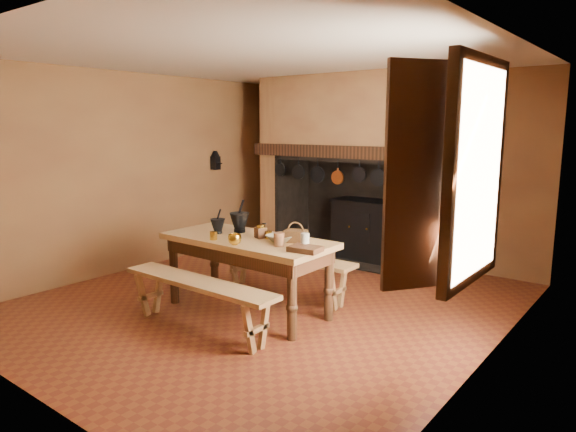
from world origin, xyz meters
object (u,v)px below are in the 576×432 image
object	(u,v)px
coffee_grinder	(261,232)
mixing_bowl	(281,238)
iron_range	(368,229)
work_table	(247,249)
bench_front	(198,293)
wicker_basket	(296,235)

from	to	relation	value
coffee_grinder	mixing_bowl	bearing A→B (deg)	22.79
iron_range	work_table	bearing A→B (deg)	-88.99
iron_range	mixing_bowl	distance (m)	2.79
bench_front	iron_range	bearing A→B (deg)	90.80
iron_range	mixing_bowl	bearing A→B (deg)	-80.35
bench_front	coffee_grinder	distance (m)	0.98
work_table	iron_range	bearing A→B (deg)	91.01
bench_front	wicker_basket	world-z (taller)	wicker_basket
iron_range	wicker_basket	size ratio (longest dim) A/B	6.03
coffee_grinder	wicker_basket	xyz separation A→B (m)	(0.42, 0.07, 0.00)
work_table	coffee_grinder	size ratio (longest dim) A/B	10.95
wicker_basket	coffee_grinder	bearing A→B (deg)	171.95
mixing_bowl	wicker_basket	xyz separation A→B (m)	(0.14, 0.07, 0.03)
coffee_grinder	wicker_basket	distance (m)	0.43
work_table	coffee_grinder	xyz separation A→B (m)	(0.12, 0.09, 0.20)
iron_range	mixing_bowl	xyz separation A→B (m)	(0.46, -2.72, 0.40)
work_table	mixing_bowl	distance (m)	0.45
iron_range	bench_front	bearing A→B (deg)	-89.20
mixing_bowl	coffee_grinder	bearing A→B (deg)	178.88
work_table	coffee_grinder	distance (m)	0.25
work_table	wicker_basket	distance (m)	0.61
work_table	wicker_basket	size ratio (longest dim) A/B	7.35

